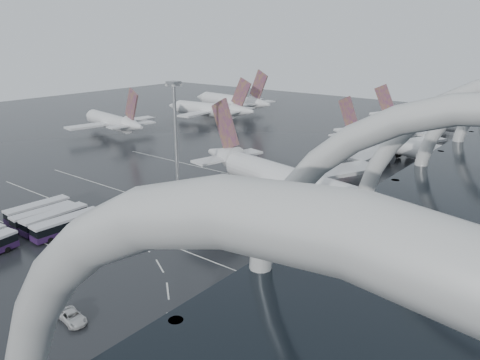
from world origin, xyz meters
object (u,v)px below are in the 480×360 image
Objects in this scene: jet_remote_far at (232,102)px; bus_row_near_b at (43,216)px; airliner_main at (293,183)px; jet_remote_west at (113,122)px; floodlight_mast at (176,135)px; gse_cart_belly_a at (339,230)px; bus_row_near_a at (38,210)px; airliner_gate_b at (397,146)px; bus_row_near_d at (67,225)px; jet_remote_mid at (211,110)px; gse_cart_belly_c at (258,209)px; van_curve_a at (72,317)px; bus_row_near_c at (55,219)px; gse_cart_belly_e at (345,206)px; airliner_gate_c at (431,123)px; gse_cart_belly_d at (390,231)px.

jet_remote_far is 141.15m from bus_row_near_b.
jet_remote_west is (-94.92, 22.91, -0.52)m from airliner_main.
floodlight_mast is at bearing 131.65° from jet_remote_far.
jet_remote_west is 92.04m from floodlight_mast.
bus_row_near_a is at bearing -148.87° from gse_cart_belly_a.
bus_row_near_d is at bearing -94.86° from airliner_gate_b.
jet_remote_mid is 109.83m from gse_cart_belly_c.
van_curve_a is (0.47, -56.28, -4.74)m from airliner_main.
jet_remote_west is at bearing 44.66° from bus_row_near_a.
bus_row_near_c is at bearing -115.60° from airliner_main.
floodlight_mast is at bearing -133.16° from gse_cart_belly_e.
airliner_gate_b is at bearing -20.93° from bus_row_near_c.
bus_row_near_a reaches higher than gse_cart_belly_c.
airliner_main is at bearing 136.03° from jet_remote_mid.
airliner_gate_c is at bearing -8.48° from bus_row_near_d.
bus_row_near_c reaches higher than gse_cart_belly_a.
van_curve_a reaches higher than gse_cart_belly_e.
bus_row_near_d is at bearing -142.11° from gse_cart_belly_d.
airliner_gate_c is 9.60× the size of van_curve_a.
airliner_gate_c is 154.91m from van_curve_a.
airliner_main is 53.95m from airliner_gate_b.
van_curve_a is at bearing -66.42° from floodlight_mast.
airliner_main is 12.12× the size of van_curve_a.
jet_remote_far is at bearing 24.44° from bus_row_near_a.
jet_remote_west is at bearing 49.74° from bus_row_near_d.
bus_row_near_c is 56.59m from gse_cart_belly_a.
jet_remote_west reaches higher than gse_cart_belly_e.
jet_remote_west is 8.33× the size of van_curve_a.
gse_cart_belly_e is (-13.24, 7.41, -0.14)m from gse_cart_belly_d.
gse_cart_belly_e is at bearing -69.43° from airliner_gate_b.
airliner_gate_c is (-3.36, 44.75, 0.10)m from airliner_gate_b.
airliner_main reaches higher than bus_row_near_d.
floodlight_mast is 14.53× the size of gse_cart_belly_e.
gse_cart_belly_c is (-3.98, -7.65, -4.86)m from airliner_main.
gse_cart_belly_c is at bearing 131.61° from jet_remote_mid.
jet_remote_mid is 19.41× the size of gse_cart_belly_a.
gse_cart_belly_e is (44.36, 46.40, -1.21)m from bus_row_near_b.
airliner_main is 17.55m from gse_cart_belly_a.
floodlight_mast reaches higher than airliner_main.
airliner_main is 23.88m from gse_cart_belly_d.
airliner_main is at bearing -149.68° from gse_cart_belly_e.
airliner_main is 126.77m from jet_remote_far.
bus_row_near_c is (53.61, -107.04, -3.32)m from jet_remote_mid.
bus_row_near_a is at bearing 107.91° from jet_remote_mid.
bus_row_near_a reaches higher than bus_row_near_b.
airliner_gate_b is 1.01× the size of jet_remote_far.
floodlight_mast is 46.29m from gse_cart_belly_d.
bus_row_near_c is at bearing -129.64° from gse_cart_belly_c.
gse_cart_belly_d is at bearing 26.78° from floodlight_mast.
floodlight_mast is 12.09× the size of gse_cart_belly_a.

